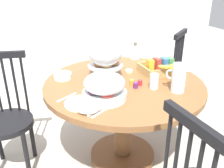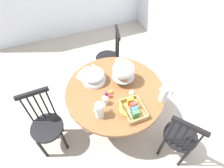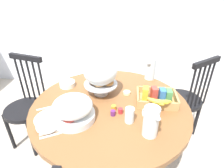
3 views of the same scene
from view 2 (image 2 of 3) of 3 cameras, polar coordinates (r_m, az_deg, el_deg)
ground_plane at (r=2.92m, az=-3.09°, el=-10.62°), size 10.00×10.00×0.00m
dining_table at (r=2.45m, az=0.86°, el=-4.79°), size 1.23×1.23×0.74m
windsor_chair_near_window at (r=2.41m, az=20.32°, el=-15.25°), size 0.47×0.46×0.97m
windsor_chair_by_cabinet at (r=3.13m, az=-0.94°, el=7.97°), size 0.42×0.42×0.97m
windsor_chair_facing_door at (r=2.47m, az=-19.63°, el=-12.12°), size 0.40×0.40×0.97m
pastry_stand_with_dome at (r=2.24m, az=3.62°, el=4.25°), size 0.28×0.28×0.34m
fruit_platter_covered at (r=2.33m, az=-5.73°, el=2.40°), size 0.30×0.30×0.18m
orange_juice_pitcher at (r=2.21m, az=15.90°, el=-3.02°), size 0.10×0.17×0.22m
milk_pitcher at (r=2.00m, az=-3.91°, el=-8.33°), size 0.11×0.17×0.20m
cereal_basket at (r=2.08m, az=6.27°, el=-7.79°), size 0.32×0.30×0.12m
china_plate_large at (r=2.50m, az=-7.13°, el=3.64°), size 0.22×0.22×0.01m
china_plate_small at (r=2.47m, az=-8.98°, el=2.97°), size 0.15×0.15×0.01m
cereal_bowl at (r=2.61m, az=2.53°, el=6.83°), size 0.14×0.14×0.04m
drinking_glass at (r=2.12m, az=-2.22°, el=-5.25°), size 0.06×0.06×0.11m
butter_dish at (r=2.26m, az=6.08°, el=-2.68°), size 0.06×0.06×0.02m
jam_jar_strawberry at (r=2.20m, az=-0.63°, el=-3.79°), size 0.04×0.04×0.04m
jam_jar_apricot at (r=2.24m, az=-0.39°, el=-2.56°), size 0.04×0.04×0.04m
jam_jar_grape at (r=2.22m, az=-1.85°, el=-3.01°), size 0.04×0.04×0.04m
table_knife at (r=2.44m, az=-9.45°, el=1.79°), size 0.16×0.09×0.01m
dinner_fork at (r=2.43m, az=-9.96°, el=1.39°), size 0.16×0.09×0.01m
soup_spoon at (r=2.57m, az=-4.91°, el=5.30°), size 0.16×0.09×0.01m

